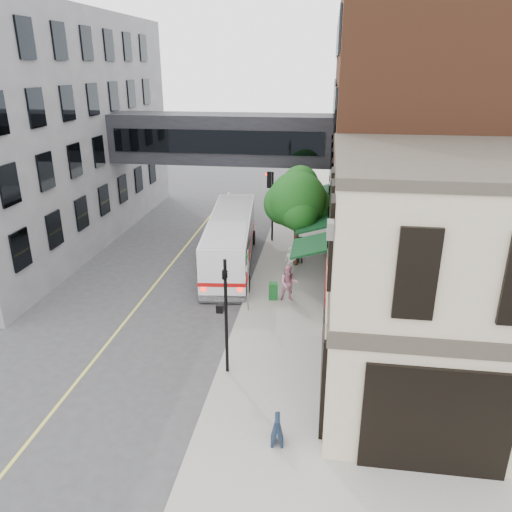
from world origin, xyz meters
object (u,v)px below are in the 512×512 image
(pedestrian_b, at_px, (289,283))
(newspaper_box, at_px, (273,291))
(pedestrian_c, at_px, (300,250))
(pedestrian_a, at_px, (290,263))
(bus, at_px, (230,238))
(sandwich_board, at_px, (277,430))

(pedestrian_b, height_order, newspaper_box, pedestrian_b)
(pedestrian_c, bearing_deg, pedestrian_a, -97.30)
(newspaper_box, bearing_deg, pedestrian_c, 70.19)
(pedestrian_b, bearing_deg, pedestrian_c, 79.72)
(bus, relative_size, pedestrian_a, 6.27)
(bus, relative_size, newspaper_box, 12.67)
(pedestrian_b, distance_m, newspaper_box, 0.90)
(bus, distance_m, pedestrian_c, 4.07)
(pedestrian_a, relative_size, sandwich_board, 1.83)
(pedestrian_a, bearing_deg, bus, 162.55)
(pedestrian_c, xyz_separation_m, newspaper_box, (-1.02, -4.98, -0.36))
(pedestrian_a, xyz_separation_m, pedestrian_c, (0.41, 2.22, -0.07))
(pedestrian_c, height_order, newspaper_box, pedestrian_c)
(bus, height_order, pedestrian_a, bus)
(pedestrian_a, height_order, pedestrian_b, pedestrian_b)
(bus, bearing_deg, pedestrian_b, -50.91)
(pedestrian_b, xyz_separation_m, pedestrian_c, (0.26, 5.05, -0.12))
(pedestrian_a, distance_m, pedestrian_b, 2.84)
(pedestrian_a, bearing_deg, pedestrian_c, 88.27)
(pedestrian_a, relative_size, newspaper_box, 2.02)
(bus, xyz_separation_m, pedestrian_b, (3.73, -4.59, -0.53))
(bus, distance_m, pedestrian_a, 4.03)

